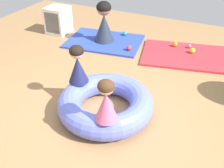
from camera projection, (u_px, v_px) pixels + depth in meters
name	position (u px, v px, depth m)	size (l,w,h in m)	color
ground_plane	(102.00, 117.00, 3.40)	(8.00, 8.00, 0.00)	#9E7549
gym_mat_near_left	(192.00, 56.00, 4.77)	(1.80, 1.05, 0.04)	red
gym_mat_near_right	(104.00, 41.00, 5.31)	(1.47, 1.04, 0.04)	#2D47B7
inflatable_cushion	(105.00, 103.00, 3.39)	(1.24, 1.24, 0.30)	#6070E5
child_in_navy	(78.00, 65.00, 3.41)	(0.30, 0.30, 0.53)	navy
child_in_pink	(106.00, 101.00, 2.78)	(0.30, 0.30, 0.50)	#E5608E
adult_seated	(104.00, 22.00, 5.09)	(0.51, 0.51, 0.79)	#232D3D
play_ball_red	(129.00, 48.00, 4.90)	(0.10, 0.10, 0.10)	red
play_ball_yellow	(192.00, 51.00, 4.80)	(0.10, 0.10, 0.10)	yellow
play_ball_green	(107.00, 31.00, 5.59)	(0.08, 0.08, 0.08)	green
play_ball_pink	(189.00, 46.00, 4.99)	(0.08, 0.08, 0.08)	pink
play_ball_teal	(125.00, 33.00, 5.49)	(0.09, 0.09, 0.09)	teal
play_ball_orange	(175.00, 44.00, 5.04)	(0.10, 0.10, 0.10)	orange
storage_cube	(57.00, 20.00, 5.58)	(0.44, 0.44, 0.56)	white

